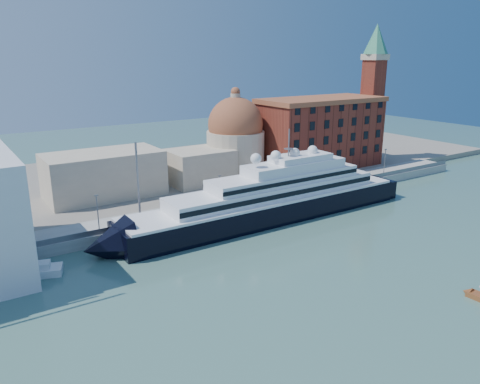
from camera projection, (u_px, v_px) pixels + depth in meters
ground at (302, 261)px, 91.20m from camera, size 400.00×400.00×0.00m
quay at (214, 209)px, 118.09m from camera, size 180.00×10.00×2.50m
land at (150, 176)px, 151.02m from camera, size 260.00×72.00×2.00m
quay_fence at (223, 207)px, 113.97m from camera, size 180.00×0.10×1.20m
superyacht at (261, 204)px, 111.84m from camera, size 85.21×11.81×25.47m
service_barge at (29, 272)px, 84.79m from camera, size 12.54×7.53×2.68m
warehouse at (320, 132)px, 156.43m from camera, size 43.00×19.00×23.25m
campanile at (373, 84)px, 164.89m from camera, size 8.40×8.40×47.00m
church at (192, 153)px, 137.76m from camera, size 66.00×18.00×25.50m
lamp_posts at (170, 185)px, 107.60m from camera, size 120.80×2.40×18.00m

